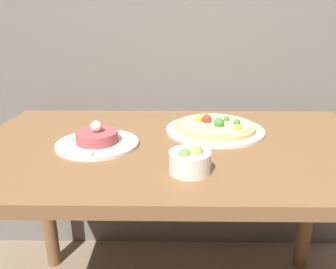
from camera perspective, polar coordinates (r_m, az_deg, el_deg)
name	(u,v)px	position (r m, az deg, el deg)	size (l,w,h in m)	color
dining_table	(179,172)	(1.05, 1.92, -6.62)	(1.26, 0.73, 0.72)	brown
pizza_plate	(215,127)	(1.11, 8.16, 1.27)	(0.33, 0.33, 0.06)	silver
tartare_plate	(97,140)	(1.00, -12.21, -0.96)	(0.25, 0.25, 0.08)	silver
small_bowl	(190,160)	(0.80, 3.85, -4.51)	(0.10, 0.10, 0.07)	silver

